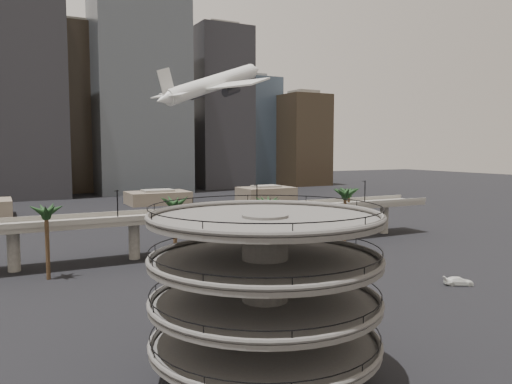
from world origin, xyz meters
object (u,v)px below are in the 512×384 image
parking_ramp (265,281)px  car_c (459,281)px  airborne_jet (213,84)px  overpass (186,219)px  car_a (288,303)px  car_b (335,285)px

parking_ramp → car_c: (44.43, 14.91, -9.16)m
airborne_jet → parking_ramp: bearing=-131.1°
car_c → parking_ramp: bearing=137.7°
overpass → airborne_jet: airborne_jet is taller
parking_ramp → car_a: size_ratio=5.37×
overpass → car_b: overpass is taller
parking_ramp → airborne_jet: (24.66, 71.41, 27.86)m
overpass → parking_ramp: bearing=-102.4°
car_b → car_a: bearing=100.4°
parking_ramp → car_c: 47.75m
car_a → car_b: bearing=-72.2°
car_a → car_c: bearing=-99.6°
parking_ramp → car_c: size_ratio=4.75×
parking_ramp → car_c: bearing=18.6°
car_a → car_c: size_ratio=0.89×
car_a → airborne_jet: bearing=-16.1°
car_b → car_c: bearing=-123.0°
overpass → car_c: overpass is taller
overpass → car_a: size_ratio=31.42×
overpass → car_a: overpass is taller
airborne_jet → car_b: size_ratio=8.03×
car_b → car_c: (19.40, -7.56, -0.02)m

